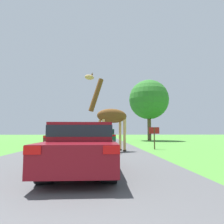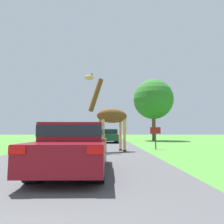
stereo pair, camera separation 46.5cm
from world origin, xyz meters
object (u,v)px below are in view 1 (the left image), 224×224
at_px(car_queue_right, 62,137).
at_px(car_queue_left, 74,135).
at_px(tree_right_cluster, 149,100).
at_px(car_lead_maroon, 83,146).
at_px(car_far_ahead, 106,136).
at_px(giraffe_near_road, 110,115).
at_px(sign_post, 154,134).

relative_size(car_queue_right, car_queue_left, 1.12).
height_order(car_queue_right, tree_right_cluster, tree_right_cluster).
height_order(car_lead_maroon, car_queue_left, car_lead_maroon).
relative_size(car_lead_maroon, car_far_ahead, 1.06).
height_order(giraffe_near_road, tree_right_cluster, tree_right_cluster).
bearing_deg(car_lead_maroon, tree_right_cluster, 71.25).
bearing_deg(car_queue_right, tree_right_cluster, 42.71).
height_order(car_queue_left, tree_right_cluster, tree_right_cluster).
bearing_deg(car_far_ahead, tree_right_cluster, 37.96).
relative_size(car_queue_right, tree_right_cluster, 0.58).
bearing_deg(sign_post, car_queue_left, 118.92).
bearing_deg(car_lead_maroon, giraffe_near_road, 80.02).
bearing_deg(car_queue_right, car_far_ahead, 48.83).
bearing_deg(giraffe_near_road, car_queue_right, 14.03).
height_order(car_queue_right, car_queue_left, car_queue_left).
distance_m(giraffe_near_road, car_far_ahead, 10.01).
relative_size(car_lead_maroon, sign_post, 2.86).
xyz_separation_m(giraffe_near_road, car_queue_left, (-4.10, 14.40, -1.41)).
relative_size(tree_right_cluster, sign_post, 5.54).
relative_size(giraffe_near_road, car_far_ahead, 1.17).
distance_m(car_lead_maroon, car_queue_left, 20.67).
xyz_separation_m(car_lead_maroon, sign_post, (4.14, 7.45, 0.28)).
xyz_separation_m(car_queue_left, tree_right_cluster, (10.04, 0.16, 4.78)).
bearing_deg(tree_right_cluster, giraffe_near_road, -112.16).
distance_m(giraffe_near_road, car_lead_maroon, 6.30).
bearing_deg(car_far_ahead, car_queue_right, -131.17).
height_order(car_lead_maroon, car_queue_right, car_lead_maroon).
distance_m(giraffe_near_road, car_queue_right, 6.88).
bearing_deg(sign_post, tree_right_cluster, 77.76).
xyz_separation_m(car_queue_right, sign_post, (6.99, -4.08, 0.30)).
bearing_deg(car_queue_left, car_lead_maroon, -81.55).
distance_m(car_queue_left, sign_post, 14.85).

